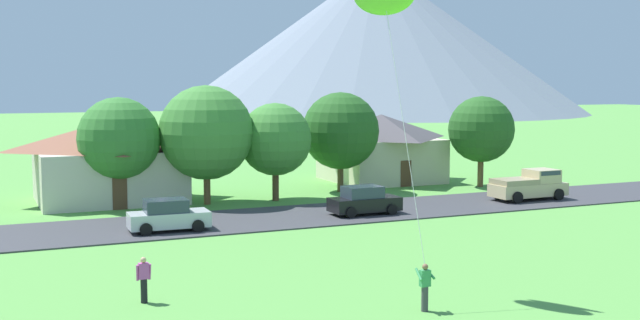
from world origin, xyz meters
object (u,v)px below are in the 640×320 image
tree_right_of_center (481,129)px  watcher_person (144,279)px  tree_left_of_center (341,131)px  parked_car_black_mid_east (364,201)px  tree_near_left (275,139)px  tree_near_right (119,139)px  house_left_center (381,146)px  parked_car_silver_west_end (168,216)px  tree_far_right (206,133)px  pickup_truck_sand_west_side (530,185)px  house_right_center (109,160)px

tree_right_of_center → watcher_person: bearing=-144.5°
tree_left_of_center → watcher_person: tree_left_of_center is taller
parked_car_black_mid_east → watcher_person: size_ratio=2.51×
tree_near_left → tree_near_right: tree_near_right is taller
house_left_center → tree_right_of_center: tree_right_of_center is taller
tree_near_left → parked_car_silver_west_end: 12.61m
tree_near_right → parked_car_black_mid_east: bearing=-34.2°
tree_far_right → pickup_truck_sand_west_side: (20.18, -7.25, -3.60)m
house_left_center → tree_right_of_center: size_ratio=1.26×
tree_near_left → tree_near_right: 10.10m
watcher_person → tree_left_of_center: bearing=50.8°
parked_car_silver_west_end → tree_left_of_center: bearing=34.2°
parked_car_silver_west_end → watcher_person: 13.41m
pickup_truck_sand_west_side → watcher_person: bearing=-153.9°
house_left_center → parked_car_black_mid_east: house_left_center is taller
house_left_center → parked_car_black_mid_east: (-8.73, -14.10, -1.90)m
tree_right_of_center → watcher_person: tree_right_of_center is taller
tree_near_left → tree_right_of_center: bearing=0.9°
pickup_truck_sand_west_side → watcher_person: pickup_truck_sand_west_side is taller
tree_left_of_center → parked_car_silver_west_end: bearing=-145.8°
tree_far_right → parked_car_silver_west_end: tree_far_right is taller
tree_near_left → parked_car_silver_west_end: bearing=-138.5°
tree_far_right → tree_near_left: bearing=-3.9°
house_right_center → tree_far_right: bearing=-36.0°
tree_far_right → parked_car_silver_west_end: 10.25m
tree_near_left → parked_car_silver_west_end: tree_near_left is taller
tree_far_right → parked_car_black_mid_east: (7.36, -7.95, -3.79)m
tree_near_left → tree_far_right: bearing=176.1°
tree_near_right → pickup_truck_sand_west_side: tree_near_right is taller
tree_near_left → watcher_person: 24.83m
house_right_center → parked_car_silver_west_end: 12.62m
parked_car_black_mid_east → house_left_center: bearing=58.2°
tree_near_left → parked_car_black_mid_east: size_ratio=1.56×
tree_near_left → parked_car_black_mid_east: tree_near_left is taller
house_left_center → house_right_center: (-21.65, -2.12, 0.01)m
house_left_center → tree_left_of_center: 7.37m
watcher_person → house_left_center: bearing=48.3°
tree_near_left → tree_near_right: (-10.04, 1.06, 0.28)m
parked_car_black_mid_east → house_right_center: bearing=137.2°
pickup_truck_sand_west_side → tree_right_of_center: bearing=80.9°
house_left_center → tree_far_right: (-16.10, -6.16, 1.90)m
house_left_center → tree_far_right: size_ratio=1.12×
tree_right_of_center → house_left_center: bearing=130.2°
tree_right_of_center → tree_far_right: tree_far_right is taller
tree_right_of_center → parked_car_silver_west_end: size_ratio=1.60×
house_right_center → tree_far_right: 7.12m
pickup_truck_sand_west_side → watcher_person: 31.77m
tree_near_left → tree_right_of_center: 16.71m
tree_near_left → pickup_truck_sand_west_side: size_ratio=1.25×
house_left_center → parked_car_silver_west_end: (-20.59, -14.55, -1.90)m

